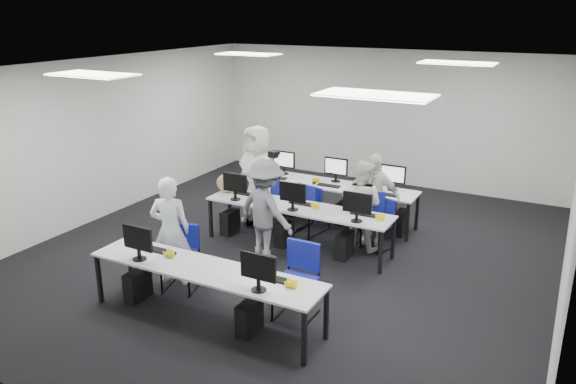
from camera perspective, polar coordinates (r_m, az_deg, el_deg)
The scene contains 23 objects.
room at distance 8.83m, azimuth 0.44°, elevation 2.84°, with size 9.00×9.02×3.00m.
ceiling_panels at distance 8.56m, azimuth 0.47°, elevation 12.47°, with size 5.20×4.60×0.02m.
desk_front at distance 7.21m, azimuth -8.47°, elevation -8.02°, with size 3.20×0.70×0.73m.
desk_mid at distance 9.25m, azimuth 1.00°, elevation -1.77°, with size 3.20×0.70×0.73m.
desk_back at distance 10.45m, azimuth 4.47°, elevation 0.55°, with size 3.20×0.70×0.73m.
equipment_front at distance 7.44m, azimuth -9.65°, elevation -9.97°, with size 2.51×0.41×1.19m.
equipment_mid at distance 9.43m, azimuth -0.10°, elevation -3.46°, with size 2.91×0.41×1.19m.
equipment_back at distance 10.50m, azimuth 5.42°, elevation -1.25°, with size 2.91×0.41×1.19m.
chair_0 at distance 8.23m, azimuth -10.77°, elevation -7.72°, with size 0.56×0.59×0.92m.
chair_1 at distance 7.38m, azimuth 0.85°, elevation -10.38°, with size 0.48×0.53×0.98m.
chair_2 at distance 10.35m, azimuth -2.50°, elevation -1.93°, with size 0.53×0.56×0.89m.
chair_3 at distance 9.96m, azimuth 1.92°, elevation -2.86°, with size 0.46×0.49×0.83m.
chair_4 at distance 9.50m, azimuth 9.13°, elevation -4.15°, with size 0.53×0.56×0.84m.
chair_5 at distance 10.43m, azimuth -1.87°, elevation -1.66°, with size 0.60×0.63×0.94m.
chair_6 at distance 10.14m, azimuth 2.58°, elevation -2.35°, with size 0.53×0.56×0.90m.
chair_7 at distance 9.79m, azimuth 8.45°, elevation -3.21°, with size 0.58×0.61×0.95m.
handbag at distance 9.96m, azimuth -6.22°, elevation 0.88°, with size 0.40×0.26×0.33m, color tan.
student_0 at distance 8.20m, azimuth -11.83°, elevation -3.90°, with size 0.59×0.39×1.62m, color white.
student_1 at distance 9.31m, azimuth 7.46°, elevation -1.30°, with size 0.73×0.57×1.51m, color white.
student_2 at distance 10.32m, azimuth -3.15°, elevation 1.74°, with size 0.90×0.58×1.84m, color white.
student_3 at distance 9.53m, azimuth 8.55°, elevation -0.68°, with size 0.92×0.38×1.57m, color white.
photographer at distance 8.82m, azimuth -2.29°, elevation -1.85°, with size 1.05×0.61×1.63m, color slate.
dslr_camera at distance 8.69m, azimuth -1.51°, elevation 3.85°, with size 0.14×0.18×0.10m, color black.
Camera 1 is at (3.91, -7.56, 3.84)m, focal length 35.00 mm.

